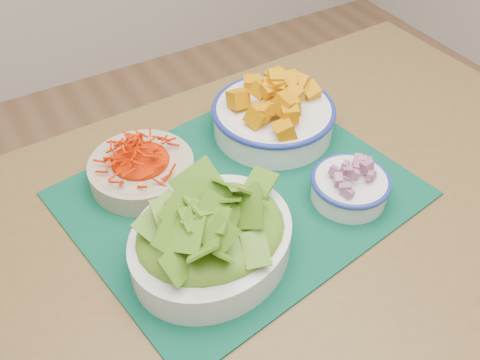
# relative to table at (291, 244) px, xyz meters

# --- Properties ---
(table) EXTENTS (1.21, 0.84, 0.75)m
(table) POSITION_rel_table_xyz_m (0.00, 0.00, 0.00)
(table) COLOR brown
(table) RESTS_ON ground
(placemat) EXTENTS (0.59, 0.51, 0.00)m
(placemat) POSITION_rel_table_xyz_m (-0.07, 0.07, 0.10)
(placemat) COLOR #023224
(placemat) RESTS_ON table
(carrot_bowl) EXTENTS (0.23, 0.23, 0.07)m
(carrot_bowl) POSITION_rel_table_xyz_m (-0.19, 0.18, 0.14)
(carrot_bowl) COLOR #BDAC8D
(carrot_bowl) RESTS_ON placemat
(squash_bowl) EXTENTS (0.30, 0.30, 0.12)m
(squash_bowl) POSITION_rel_table_xyz_m (0.07, 0.18, 0.16)
(squash_bowl) COLOR white
(squash_bowl) RESTS_ON placemat
(lettuce_bowl) EXTENTS (0.32, 0.29, 0.11)m
(lettuce_bowl) POSITION_rel_table_xyz_m (-0.17, -0.03, 0.16)
(lettuce_bowl) COLOR white
(lettuce_bowl) RESTS_ON placemat
(onion_bowl) EXTENTS (0.15, 0.15, 0.07)m
(onion_bowl) POSITION_rel_table_xyz_m (0.09, -0.03, 0.14)
(onion_bowl) COLOR white
(onion_bowl) RESTS_ON placemat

